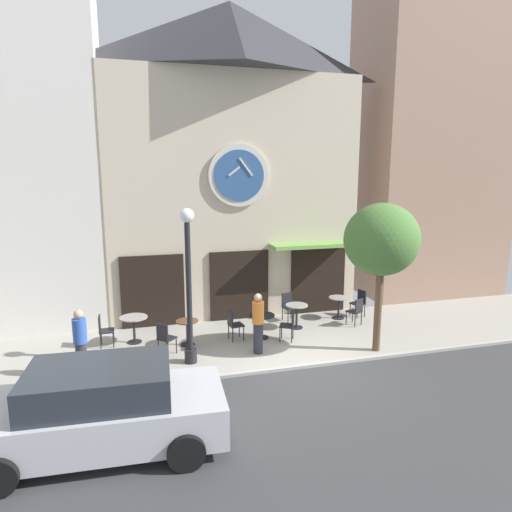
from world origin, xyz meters
name	(u,v)px	position (x,y,z in m)	size (l,w,h in m)	color
ground_plane	(330,392)	(0.00, -1.28, -0.02)	(25.30, 11.04, 0.13)	#9E998E
clock_building	(231,159)	(-0.81, 5.28, 5.28)	(8.42, 3.37, 10.19)	beige
neighbor_building_right	(432,121)	(7.40, 5.92, 6.83)	(5.56, 3.40, 13.66)	#9E7A66
street_lamp	(189,286)	(-2.83, 1.11, 2.03)	(0.36, 0.36, 3.99)	black
street_tree	(382,240)	(2.21, 0.55, 3.07)	(2.03, 1.83, 4.06)	brown
cafe_table_center_right	(134,324)	(-4.23, 2.90, 0.57)	(0.79, 0.79, 0.77)	black
cafe_table_near_door	(187,329)	(-2.78, 2.31, 0.48)	(0.63, 0.63, 0.72)	black
cafe_table_center	(262,321)	(-0.58, 2.26, 0.52)	(0.75, 0.75, 0.72)	black
cafe_table_rightmost	(297,312)	(0.71, 2.81, 0.53)	(0.70, 0.70, 0.76)	black
cafe_table_leftmost	(339,304)	(2.40, 3.32, 0.51)	(0.67, 0.67, 0.73)	black
cafe_chair_facing_street	(288,304)	(0.71, 3.62, 0.53)	(0.48, 0.48, 0.90)	black
cafe_chair_corner	(165,336)	(-3.44, 1.75, 0.53)	(0.57, 0.57, 0.90)	black
cafe_chair_by_entrance	(356,310)	(2.63, 2.52, 0.53)	(0.54, 0.54, 0.90)	black
cafe_chair_right_end	(360,301)	(3.19, 3.36, 0.53)	(0.49, 0.49, 0.90)	black
cafe_chair_under_awning	(233,323)	(-1.43, 2.33, 0.53)	(0.46, 0.46, 0.90)	black
cafe_chair_left_end	(290,323)	(0.13, 1.86, 0.53)	(0.54, 0.54, 0.90)	black
cafe_chair_near_lamp	(104,328)	(-5.06, 2.83, 0.53)	(0.40, 0.40, 0.90)	black
pedestrian_orange	(258,323)	(-0.99, 1.23, 0.86)	(0.42, 0.42, 1.67)	#2D2D38
pedestrian_blue	(80,342)	(-5.45, 1.00, 0.86)	(0.42, 0.42, 1.67)	#2D2D38
parked_car_silver	(101,409)	(-4.80, -2.13, 0.76)	(4.39, 2.21, 1.55)	#B7BABF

